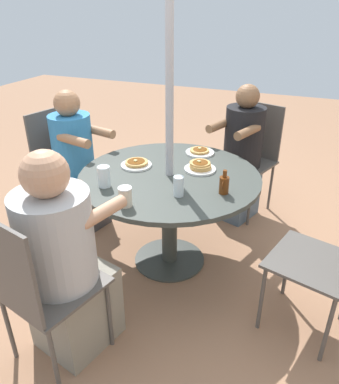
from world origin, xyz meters
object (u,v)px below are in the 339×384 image
(pancake_plate_a, at_px, (136,164))
(drinking_glass_b, at_px, (104,176))
(patio_chair_north, at_px, (251,152))
(drinking_glass_a, at_px, (179,186))
(diner_east, at_px, (77,167))
(coffee_cup, at_px, (125,197))
(diner_north, at_px, (240,159))
(syrup_bottle, at_px, (224,184))
(pancake_plate_c, at_px, (200,152))
(patio_chair_south, at_px, (35,284))
(patio_chair_west, at_px, (333,256))
(pancake_plate_b, at_px, (200,167))
(diner_south, at_px, (65,267))
(patio_chair_east, at_px, (62,161))
(patio_table, at_px, (170,190))

(pancake_plate_a, distance_m, drinking_glass_b, 0.37)
(patio_chair_north, xyz_separation_m, drinking_glass_a, (1.32, -0.20, 0.23))
(diner_east, distance_m, coffee_cup, 1.13)
(diner_north, bearing_deg, syrup_bottle, 114.95)
(pancake_plate_a, bearing_deg, syrup_bottle, 75.76)
(pancake_plate_a, height_order, pancake_plate_c, pancake_plate_a)
(patio_chair_south, relative_size, patio_chair_west, 1.00)
(patio_chair_west, xyz_separation_m, coffee_cup, (0.18, -1.15, 0.23))
(patio_chair_north, bearing_deg, coffee_cup, 93.24)
(diner_north, xyz_separation_m, pancake_plate_b, (0.74, -0.14, 0.20))
(patio_chair_south, bearing_deg, pancake_plate_a, 104.13)
(patio_chair_west, bearing_deg, patio_chair_south, 136.14)
(pancake_plate_c, xyz_separation_m, syrup_bottle, (0.58, 0.34, 0.05))
(drinking_glass_a, bearing_deg, diner_south, -30.83)
(patio_chair_south, relative_size, diner_south, 0.81)
(pancake_plate_b, relative_size, pancake_plate_c, 1.00)
(patio_chair_north, bearing_deg, diner_east, 52.64)
(patio_chair_south, relative_size, drinking_glass_a, 7.83)
(patio_chair_south, height_order, pancake_plate_b, patio_chair_south)
(syrup_bottle, bearing_deg, patio_chair_east, -104.11)
(diner_east, bearing_deg, drinking_glass_b, 61.40)
(syrup_bottle, distance_m, coffee_cup, 0.61)
(pancake_plate_a, height_order, pancake_plate_b, pancake_plate_b)
(patio_chair_east, height_order, diner_east, diner_east)
(diner_east, height_order, syrup_bottle, diner_east)
(diner_north, bearing_deg, drinking_glass_a, 102.03)
(patio_chair_north, height_order, pancake_plate_b, patio_chair_north)
(patio_chair_west, bearing_deg, syrup_bottle, 90.89)
(diner_north, height_order, drinking_glass_b, diner_north)
(diner_north, xyz_separation_m, syrup_bottle, (1.02, 0.11, 0.24))
(patio_chair_north, distance_m, syrup_bottle, 1.21)
(diner_east, relative_size, patio_chair_west, 1.20)
(syrup_bottle, height_order, drinking_glass_a, syrup_bottle)
(patio_table, distance_m, syrup_bottle, 0.47)
(diner_south, relative_size, pancake_plate_b, 5.47)
(pancake_plate_a, xyz_separation_m, coffee_cup, (0.54, 0.20, 0.04))
(patio_chair_east, relative_size, patio_chair_south, 1.00)
(patio_table, distance_m, patio_chair_west, 1.13)
(pancake_plate_b, xyz_separation_m, syrup_bottle, (0.28, 0.24, 0.04))
(patio_chair_north, bearing_deg, pancake_plate_b, 97.00)
(pancake_plate_c, xyz_separation_m, drinking_glass_b, (0.77, -0.39, 0.05))
(diner_north, bearing_deg, coffee_cup, 93.65)
(patio_table, relative_size, coffee_cup, 10.63)
(diner_east, distance_m, patio_chair_south, 1.46)
(patio_chair_north, relative_size, coffee_cup, 8.37)
(drinking_glass_a, bearing_deg, coffee_cup, -45.79)
(pancake_plate_a, height_order, drinking_glass_a, drinking_glass_a)
(diner_south, bearing_deg, patio_chair_west, 38.56)
(patio_chair_west, distance_m, pancake_plate_a, 1.41)
(patio_chair_east, bearing_deg, drinking_glass_b, 66.58)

